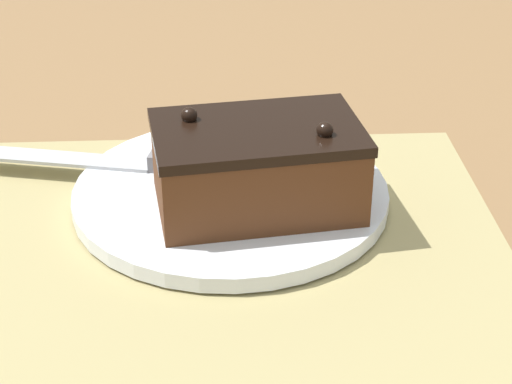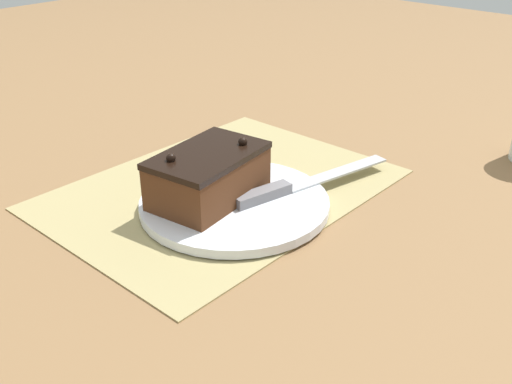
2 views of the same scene
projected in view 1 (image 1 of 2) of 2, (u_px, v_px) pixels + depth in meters
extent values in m
plane|color=olive|center=(193.00, 243.00, 0.63)|extent=(3.00, 3.00, 0.00)
cube|color=tan|center=(193.00, 241.00, 0.63)|extent=(0.46, 0.34, 0.00)
cylinder|color=white|center=(231.00, 194.00, 0.67)|extent=(0.25, 0.25, 0.01)
cube|color=#512D19|center=(257.00, 171.00, 0.63)|extent=(0.16, 0.11, 0.06)
cube|color=black|center=(257.00, 132.00, 0.61)|extent=(0.16, 0.12, 0.01)
sphere|color=black|center=(325.00, 130.00, 0.60)|extent=(0.01, 0.01, 0.01)
sphere|color=black|center=(192.00, 115.00, 0.62)|extent=(0.01, 0.01, 0.01)
cube|color=slate|center=(201.00, 163.00, 0.69)|extent=(0.09, 0.04, 0.01)
cube|color=#B7BABF|center=(48.00, 157.00, 0.71)|extent=(0.18, 0.06, 0.00)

